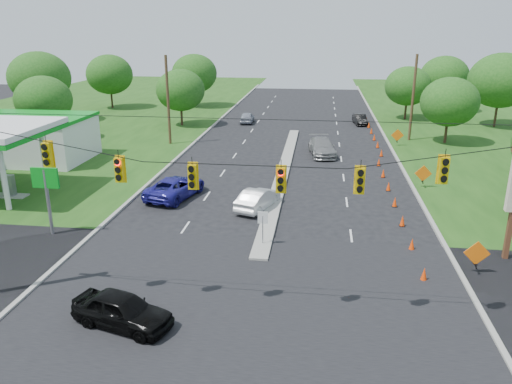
# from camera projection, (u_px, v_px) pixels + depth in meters

# --- Properties ---
(ground) EXTENTS (160.00, 160.00, 0.00)m
(ground) POSITION_uv_depth(u_px,v_px,m) (247.00, 301.00, 22.31)
(ground) COLOR black
(ground) RESTS_ON ground
(cross_street) EXTENTS (160.00, 14.00, 0.02)m
(cross_street) POSITION_uv_depth(u_px,v_px,m) (247.00, 301.00, 22.31)
(cross_street) COLOR black
(cross_street) RESTS_ON ground
(curb_left) EXTENTS (0.25, 110.00, 0.16)m
(curb_left) POSITION_uv_depth(u_px,v_px,m) (193.00, 145.00, 51.76)
(curb_left) COLOR gray
(curb_left) RESTS_ON ground
(curb_right) EXTENTS (0.25, 110.00, 0.16)m
(curb_right) POSITION_uv_depth(u_px,v_px,m) (392.00, 151.00, 49.31)
(curb_right) COLOR gray
(curb_right) RESTS_ON ground
(median) EXTENTS (1.00, 34.00, 0.18)m
(median) POSITION_uv_depth(u_px,v_px,m) (283.00, 172.00, 42.07)
(median) COLOR gray
(median) RESTS_ON ground
(median_sign) EXTENTS (0.55, 0.06, 2.05)m
(median_sign) POSITION_uv_depth(u_px,v_px,m) (263.00, 222.00, 27.49)
(median_sign) COLOR gray
(median_sign) RESTS_ON ground
(signal_span) EXTENTS (25.60, 0.32, 9.00)m
(signal_span) POSITION_uv_depth(u_px,v_px,m) (242.00, 205.00, 19.80)
(signal_span) COLOR #422D1C
(signal_span) RESTS_ON ground
(utility_pole_far_left) EXTENTS (0.28, 0.28, 9.00)m
(utility_pole_far_left) POSITION_uv_depth(u_px,v_px,m) (168.00, 101.00, 50.63)
(utility_pole_far_left) COLOR #422D1C
(utility_pole_far_left) RESTS_ON ground
(utility_pole_far_right) EXTENTS (0.28, 0.28, 9.00)m
(utility_pole_far_right) POSITION_uv_depth(u_px,v_px,m) (413.00, 98.00, 52.29)
(utility_pole_far_right) COLOR #422D1C
(utility_pole_far_right) RESTS_ON ground
(gas_station) EXTENTS (18.40, 19.70, 5.20)m
(gas_station) POSITION_uv_depth(u_px,v_px,m) (12.00, 136.00, 43.42)
(gas_station) COLOR white
(gas_station) RESTS_ON ground
(cone_0) EXTENTS (0.32, 0.32, 0.70)m
(cone_0) POSITION_uv_depth(u_px,v_px,m) (424.00, 274.00, 24.03)
(cone_0) COLOR #FF3E07
(cone_0) RESTS_ON ground
(cone_1) EXTENTS (0.32, 0.32, 0.70)m
(cone_1) POSITION_uv_depth(u_px,v_px,m) (412.00, 244.00, 27.32)
(cone_1) COLOR #FF3E07
(cone_1) RESTS_ON ground
(cone_2) EXTENTS (0.32, 0.32, 0.70)m
(cone_2) POSITION_uv_depth(u_px,v_px,m) (402.00, 221.00, 30.61)
(cone_2) COLOR #FF3E07
(cone_2) RESTS_ON ground
(cone_3) EXTENTS (0.32, 0.32, 0.70)m
(cone_3) POSITION_uv_depth(u_px,v_px,m) (395.00, 202.00, 33.91)
(cone_3) COLOR #FF3E07
(cone_3) RESTS_ON ground
(cone_4) EXTENTS (0.32, 0.32, 0.70)m
(cone_4) POSITION_uv_depth(u_px,v_px,m) (389.00, 186.00, 37.20)
(cone_4) COLOR #FF3E07
(cone_4) RESTS_ON ground
(cone_5) EXTENTS (0.32, 0.32, 0.70)m
(cone_5) POSITION_uv_depth(u_px,v_px,m) (383.00, 173.00, 40.49)
(cone_5) COLOR #FF3E07
(cone_5) RESTS_ON ground
(cone_6) EXTENTS (0.32, 0.32, 0.70)m
(cone_6) POSITION_uv_depth(u_px,v_px,m) (379.00, 162.00, 43.78)
(cone_6) COLOR #FF3E07
(cone_6) RESTS_ON ground
(cone_7) EXTENTS (0.32, 0.32, 0.70)m
(cone_7) POSITION_uv_depth(u_px,v_px,m) (381.00, 153.00, 47.00)
(cone_7) COLOR #FF3E07
(cone_7) RESTS_ON ground
(cone_8) EXTENTS (0.32, 0.32, 0.70)m
(cone_8) POSITION_uv_depth(u_px,v_px,m) (378.00, 144.00, 50.30)
(cone_8) COLOR #FF3E07
(cone_8) RESTS_ON ground
(cone_9) EXTENTS (0.32, 0.32, 0.70)m
(cone_9) POSITION_uv_depth(u_px,v_px,m) (374.00, 137.00, 53.59)
(cone_9) COLOR #FF3E07
(cone_9) RESTS_ON ground
(cone_10) EXTENTS (0.32, 0.32, 0.70)m
(cone_10) POSITION_uv_depth(u_px,v_px,m) (371.00, 131.00, 56.88)
(cone_10) COLOR #FF3E07
(cone_10) RESTS_ON ground
(cone_11) EXTENTS (0.32, 0.32, 0.70)m
(cone_11) POSITION_uv_depth(u_px,v_px,m) (369.00, 125.00, 60.17)
(cone_11) COLOR #FF3E07
(cone_11) RESTS_ON ground
(cone_12) EXTENTS (0.32, 0.32, 0.70)m
(cone_12) POSITION_uv_depth(u_px,v_px,m) (367.00, 120.00, 63.47)
(cone_12) COLOR #FF3E07
(cone_12) RESTS_ON ground
(work_sign_0) EXTENTS (1.27, 0.58, 1.37)m
(work_sign_0) POSITION_uv_depth(u_px,v_px,m) (477.00, 254.00, 24.42)
(work_sign_0) COLOR black
(work_sign_0) RESTS_ON ground
(work_sign_1) EXTENTS (1.27, 0.58, 1.37)m
(work_sign_1) POSITION_uv_depth(u_px,v_px,m) (423.00, 174.00, 37.59)
(work_sign_1) COLOR black
(work_sign_1) RESTS_ON ground
(work_sign_2) EXTENTS (1.27, 0.58, 1.37)m
(work_sign_2) POSITION_uv_depth(u_px,v_px,m) (397.00, 136.00, 50.76)
(work_sign_2) COLOR black
(work_sign_2) RESTS_ON ground
(tree_2) EXTENTS (5.88, 5.88, 6.86)m
(tree_2) POSITION_uv_depth(u_px,v_px,m) (44.00, 100.00, 52.33)
(tree_2) COLOR black
(tree_2) RESTS_ON ground
(tree_3) EXTENTS (7.56, 7.56, 8.82)m
(tree_3) POSITION_uv_depth(u_px,v_px,m) (39.00, 78.00, 62.07)
(tree_3) COLOR black
(tree_3) RESTS_ON ground
(tree_4) EXTENTS (6.72, 6.72, 7.84)m
(tree_4) POSITION_uv_depth(u_px,v_px,m) (110.00, 74.00, 73.07)
(tree_4) COLOR black
(tree_4) RESTS_ON ground
(tree_5) EXTENTS (5.88, 5.88, 6.86)m
(tree_5) POSITION_uv_depth(u_px,v_px,m) (180.00, 90.00, 60.27)
(tree_5) COLOR black
(tree_5) RESTS_ON ground
(tree_6) EXTENTS (6.72, 6.72, 7.84)m
(tree_6) POSITION_uv_depth(u_px,v_px,m) (194.00, 74.00, 74.43)
(tree_6) COLOR black
(tree_6) RESTS_ON ground
(tree_9) EXTENTS (5.88, 5.88, 6.86)m
(tree_9) POSITION_uv_depth(u_px,v_px,m) (450.00, 102.00, 50.98)
(tree_9) COLOR black
(tree_9) RESTS_ON ground
(tree_10) EXTENTS (7.56, 7.56, 8.82)m
(tree_10) POSITION_uv_depth(u_px,v_px,m) (501.00, 80.00, 59.02)
(tree_10) COLOR black
(tree_10) RESTS_ON ground
(tree_11) EXTENTS (6.72, 6.72, 7.84)m
(tree_11) POSITION_uv_depth(u_px,v_px,m) (444.00, 77.00, 70.05)
(tree_11) COLOR black
(tree_11) RESTS_ON ground
(tree_12) EXTENTS (5.88, 5.88, 6.86)m
(tree_12) POSITION_uv_depth(u_px,v_px,m) (408.00, 86.00, 64.39)
(tree_12) COLOR black
(tree_12) RESTS_ON ground
(black_sedan) EXTENTS (4.60, 2.85, 1.46)m
(black_sedan) POSITION_uv_depth(u_px,v_px,m) (122.00, 310.00, 20.27)
(black_sedan) COLOR black
(black_sedan) RESTS_ON ground
(white_sedan) EXTENTS (2.79, 4.54, 1.41)m
(white_sedan) POSITION_uv_depth(u_px,v_px,m) (258.00, 199.00, 33.42)
(white_sedan) COLOR silver
(white_sedan) RESTS_ON ground
(blue_pickup) EXTENTS (3.80, 5.92, 1.52)m
(blue_pickup) POSITION_uv_depth(u_px,v_px,m) (175.00, 187.00, 35.67)
(blue_pickup) COLOR navy
(blue_pickup) RESTS_ON ground
(silver_car_far) EXTENTS (2.98, 5.72, 1.59)m
(silver_car_far) POSITION_uv_depth(u_px,v_px,m) (322.00, 147.00, 47.35)
(silver_car_far) COLOR gray
(silver_car_far) RESTS_ON ground
(silver_car_oncoming) EXTENTS (1.76, 4.07, 1.37)m
(silver_car_oncoming) POSITION_uv_depth(u_px,v_px,m) (247.00, 117.00, 63.29)
(silver_car_oncoming) COLOR #9298A7
(silver_car_oncoming) RESTS_ON ground
(dark_car_receding) EXTENTS (1.82, 3.99, 1.27)m
(dark_car_receding) POSITION_uv_depth(u_px,v_px,m) (360.00, 119.00, 62.22)
(dark_car_receding) COLOR black
(dark_car_receding) RESTS_ON ground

